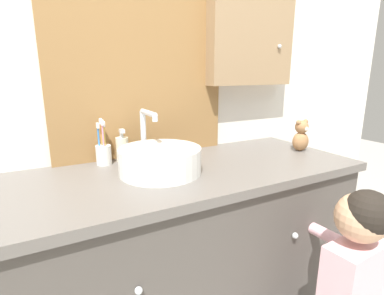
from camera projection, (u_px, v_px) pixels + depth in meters
The scene contains 7 objects.
wall_back at pixel (163, 66), 1.39m from camera, with size 3.20×0.18×2.50m.
vanity_counter at pixel (190, 263), 1.31m from camera, with size 1.42×0.59×0.88m.
sink_basin at pixel (160, 159), 1.15m from camera, with size 0.31×0.36×0.23m.
toothbrush_holder at pixel (104, 153), 1.25m from camera, with size 0.06×0.06×0.19m.
soap_dispenser at pixel (122, 149), 1.30m from camera, with size 0.05×0.05×0.14m.
child_figure at pixel (350, 287), 1.04m from camera, with size 0.22×0.45×0.89m.
teddy_bear at pixel (301, 136), 1.46m from camera, with size 0.08×0.07×0.15m.
Camera 1 is at (-0.54, -0.71, 1.25)m, focal length 28.00 mm.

